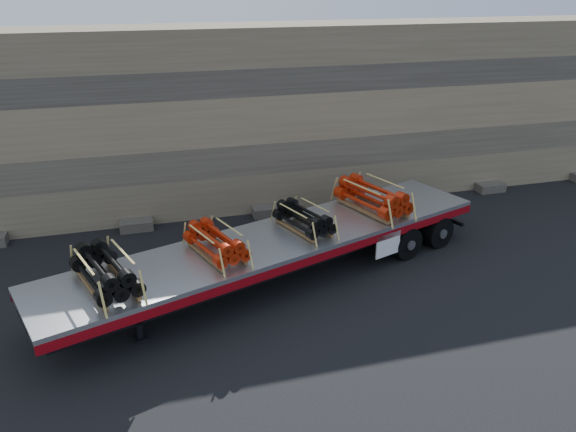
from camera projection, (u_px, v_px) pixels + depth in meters
name	position (u px, v px, depth m)	size (l,w,h in m)	color
ground	(241.00, 279.00, 17.40)	(120.00, 120.00, 0.00)	black
rock_wall	(205.00, 120.00, 21.79)	(44.00, 3.00, 7.00)	#7A6B54
trailer	(277.00, 259.00, 17.08)	(14.38, 2.77, 1.44)	#B6B9BE
bundle_front	(106.00, 272.00, 13.95)	(1.17, 2.35, 0.83)	black
bundle_midfront	(216.00, 243.00, 15.59)	(1.04, 2.09, 0.74)	#B12109
bundle_midrear	(304.00, 219.00, 17.18)	(1.00, 2.00, 0.71)	black
bundle_rear	(372.00, 197.00, 18.61)	(1.26, 2.53, 0.90)	#B12109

